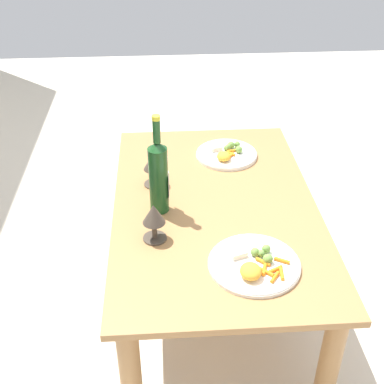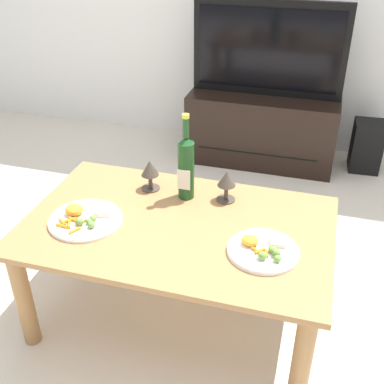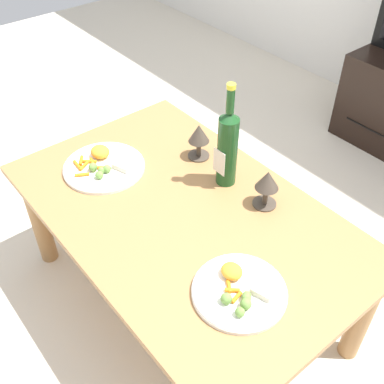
{
  "view_description": "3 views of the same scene",
  "coord_description": "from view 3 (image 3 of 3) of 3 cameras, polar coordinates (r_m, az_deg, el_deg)",
  "views": [
    {
      "loc": [
        -1.59,
        0.19,
        1.61
      ],
      "look_at": [
        -0.03,
        0.09,
        0.57
      ],
      "focal_mm": 47.89,
      "sensor_mm": 36.0,
      "label": 1
    },
    {
      "loc": [
        0.49,
        -1.49,
        1.6
      ],
      "look_at": [
        0.04,
        0.09,
        0.6
      ],
      "focal_mm": 44.68,
      "sensor_mm": 36.0,
      "label": 2
    },
    {
      "loc": [
        0.89,
        -0.69,
        1.56
      ],
      "look_at": [
        0.03,
        0.01,
        0.59
      ],
      "focal_mm": 43.54,
      "sensor_mm": 36.0,
      "label": 3
    }
  ],
  "objects": [
    {
      "name": "dining_table",
      "position": [
        1.61,
        -0.98,
        -4.38
      ],
      "size": [
        1.23,
        0.77,
        0.5
      ],
      "color": "#9E7042",
      "rests_on": "ground_plane"
    },
    {
      "name": "wine_bottle",
      "position": [
        1.57,
        4.38,
        5.65
      ],
      "size": [
        0.07,
        0.07,
        0.38
      ],
      "color": "#19471E",
      "rests_on": "dining_table"
    },
    {
      "name": "ground_plane",
      "position": [
        1.92,
        -0.84,
        -13.01
      ],
      "size": [
        6.4,
        6.4,
        0.0
      ],
      "primitive_type": "plane",
      "color": "beige"
    },
    {
      "name": "goblet_right",
      "position": [
        1.53,
        9.2,
        1.14
      ],
      "size": [
        0.08,
        0.08,
        0.14
      ],
      "color": "#473D33",
      "rests_on": "dining_table"
    },
    {
      "name": "dinner_plate_right",
      "position": [
        1.32,
        5.83,
        -11.89
      ],
      "size": [
        0.27,
        0.27,
        0.05
      ],
      "color": "white",
      "rests_on": "dining_table"
    },
    {
      "name": "dinner_plate_left",
      "position": [
        1.74,
        -10.77,
        3.23
      ],
      "size": [
        0.3,
        0.3,
        0.05
      ],
      "color": "white",
      "rests_on": "dining_table"
    },
    {
      "name": "goblet_left",
      "position": [
        1.72,
        0.85,
        6.91
      ],
      "size": [
        0.08,
        0.08,
        0.14
      ],
      "color": "#473D33",
      "rests_on": "dining_table"
    }
  ]
}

